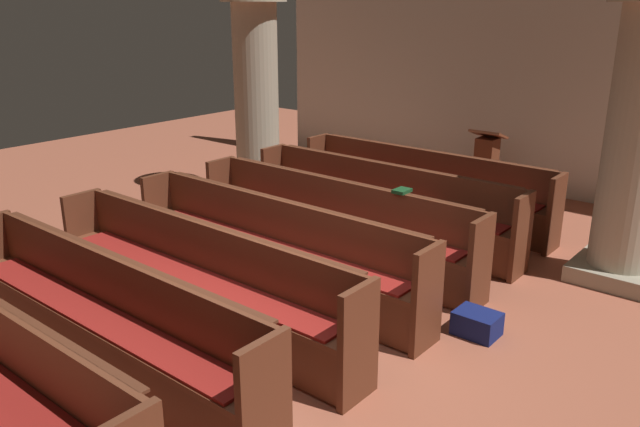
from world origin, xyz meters
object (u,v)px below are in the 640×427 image
object	(u,v)px
pew_row_3	(272,245)
kneeler_box_navy	(477,323)
pew_row_0	(422,184)
pew_row_5	(101,314)
pew_row_4	(197,275)
lectern	(485,171)
hymn_book	(402,191)
pew_row_2	(332,221)
pew_row_1	(381,201)
pillar_far_side	(256,87)

from	to	relation	value
pew_row_3	kneeler_box_navy	world-z (taller)	pew_row_3
pew_row_0	pew_row_5	size ratio (longest dim) A/B	1.00
pew_row_4	lectern	distance (m)	5.29
pew_row_3	hymn_book	size ratio (longest dim) A/B	18.98
pew_row_2	pew_row_5	size ratio (longest dim) A/B	1.00
lectern	pew_row_4	bearing A→B (deg)	-92.78
pew_row_2	pew_row_5	xyz separation A→B (m)	(0.00, -2.92, 0.00)
pew_row_5	hymn_book	bearing A→B (deg)	75.94
hymn_book	kneeler_box_navy	xyz separation A→B (m)	(1.26, -0.67, -0.85)
pew_row_4	hymn_book	bearing A→B (deg)	69.98
pew_row_0	pew_row_1	size ratio (longest dim) A/B	1.00
pew_row_1	pillar_far_side	bearing A→B (deg)	169.53
pew_row_5	kneeler_box_navy	bearing A→B (deg)	50.14
pew_row_3	hymn_book	xyz separation A→B (m)	(0.78, 1.17, 0.45)
pillar_far_side	pew_row_5	bearing A→B (deg)	-59.21
pew_row_1	kneeler_box_navy	world-z (taller)	pew_row_1
pew_row_2	hymn_book	world-z (taller)	hymn_book
pew_row_0	pew_row_2	bearing A→B (deg)	-90.00
hymn_book	lectern	bearing A→B (deg)	99.48
lectern	kneeler_box_navy	bearing A→B (deg)	-64.88
lectern	pew_row_2	bearing A→B (deg)	-94.41
pew_row_1	hymn_book	size ratio (longest dim) A/B	18.98
pew_row_1	lectern	distance (m)	2.37
pew_row_0	pillar_far_side	distance (m)	2.89
pew_row_0	pew_row_2	world-z (taller)	same
lectern	hymn_book	size ratio (longest dim) A/B	5.58
pew_row_0	pew_row_3	distance (m)	2.92
pew_row_2	pew_row_3	size ratio (longest dim) A/B	1.00
pew_row_3	lectern	size ratio (longest dim) A/B	3.40
lectern	kneeler_box_navy	world-z (taller)	lectern
pew_row_0	pew_row_4	xyz separation A→B (m)	(0.00, -3.90, 0.00)
pew_row_2	pew_row_5	distance (m)	2.92
pew_row_4	pillar_far_side	bearing A→B (deg)	127.47
hymn_book	pew_row_1	bearing A→B (deg)	134.93
pillar_far_side	kneeler_box_navy	size ratio (longest dim) A/B	8.14
pillar_far_side	hymn_book	world-z (taller)	pillar_far_side
pillar_far_side	pew_row_1	bearing A→B (deg)	-10.47
pew_row_2	kneeler_box_navy	size ratio (longest dim) A/B	9.55
pew_row_4	lectern	bearing A→B (deg)	87.22
hymn_book	pillar_far_side	bearing A→B (deg)	159.55
pew_row_3	pew_row_1	bearing A→B (deg)	90.00
pew_row_1	pew_row_5	world-z (taller)	same
pew_row_3	pillar_far_side	bearing A→B (deg)	137.04
kneeler_box_navy	pillar_far_side	bearing A→B (deg)	157.41
pew_row_0	pillar_far_side	bearing A→B (deg)	-169.32
pew_row_2	pew_row_4	size ratio (longest dim) A/B	1.00
pew_row_3	lectern	distance (m)	4.31
lectern	pillar_far_side	bearing A→B (deg)	-146.86
pew_row_1	pew_row_4	size ratio (longest dim) A/B	1.00
pew_row_0	pew_row_1	bearing A→B (deg)	-90.00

